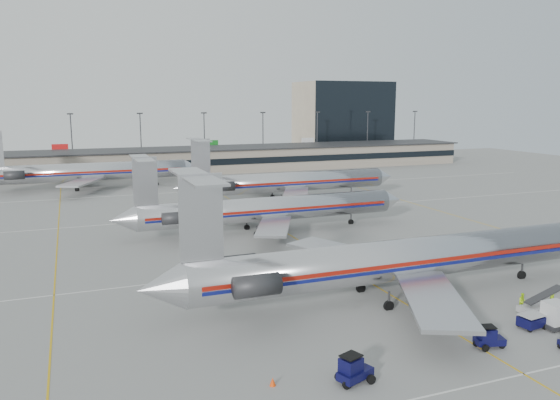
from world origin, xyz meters
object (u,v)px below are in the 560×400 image
uld_container (555,315)px  belt_loader (539,306)px  jet_second_row (264,209)px  jet_foreground (395,260)px  tug_center (488,338)px

uld_container → belt_loader: (1.33, 2.93, -0.51)m
jet_second_row → belt_loader: jet_second_row is taller
jet_foreground → belt_loader: size_ratio=11.50×
jet_foreground → uld_container: size_ratio=22.27×
jet_foreground → uld_container: (8.36, -10.77, -2.59)m
jet_second_row → tug_center: 41.25m
jet_foreground → belt_loader: 12.84m
jet_second_row → belt_loader: size_ratio=10.26×
jet_second_row → uld_container: (10.89, -40.10, -2.19)m
uld_container → belt_loader: size_ratio=0.52×
jet_second_row → jet_foreground: bearing=-85.1°
belt_loader → jet_foreground: bearing=143.2°
uld_container → jet_second_row: bearing=105.8°
tug_center → belt_loader: belt_loader is taller
tug_center → belt_loader: size_ratio=0.56×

